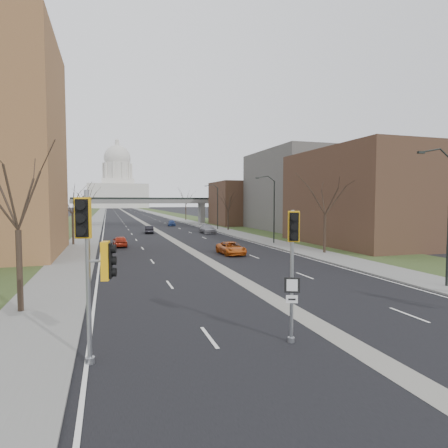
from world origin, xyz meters
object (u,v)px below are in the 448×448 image
signal_pole_median (293,252)px  car_right_far (172,223)px  signal_pole_left (93,252)px  car_right_near (231,248)px  car_left_far (149,229)px  car_left_near (120,241)px  car_right_mid (208,229)px

signal_pole_median → car_right_far: size_ratio=1.28×
signal_pole_left → car_right_far: bearing=87.6°
car_right_near → car_right_far: (1.57, 47.02, 0.04)m
signal_pole_left → car_right_near: size_ratio=1.26×
signal_pole_median → car_right_far: (7.10, 70.99, -2.92)m
car_left_far → car_right_far: car_right_far is taller
signal_pole_median → car_left_near: (-5.26, 34.29, -2.93)m
signal_pole_left → car_right_far: signal_pole_left is taller
car_right_near → car_right_far: car_right_far is taller
car_right_mid → car_right_far: size_ratio=1.25×
signal_pole_left → signal_pole_median: (7.14, -0.31, -0.25)m
signal_pole_left → car_right_mid: (16.95, 49.35, -3.12)m
car_left_far → car_right_mid: bearing=166.1°
car_left_near → signal_pole_left: bearing=85.4°
signal_pole_median → car_left_far: bearing=112.4°
signal_pole_median → car_right_mid: (9.81, 49.66, -2.87)m
car_right_near → car_left_near: bearing=135.7°
car_right_near → car_right_far: 47.04m
signal_pole_median → car_right_mid: 50.70m
signal_pole_median → car_right_mid: size_ratio=1.02×
car_right_far → car_left_near: bearing=-102.3°
signal_pole_median → car_right_far: signal_pole_median is taller
signal_pole_left → car_right_far: size_ratio=1.46×
car_right_near → car_right_mid: size_ratio=0.93×
car_left_near → car_right_mid: 21.52m
car_left_near → car_right_near: (10.79, -10.32, -0.03)m
signal_pole_median → car_left_far: (0.17, 52.74, -2.95)m
car_right_far → signal_pole_median: bearing=-89.4°
signal_pole_left → car_left_far: 53.04m
car_left_far → signal_pole_left: bearing=85.9°
signal_pole_median → car_right_near: size_ratio=1.10×
car_left_near → car_right_near: size_ratio=0.85×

